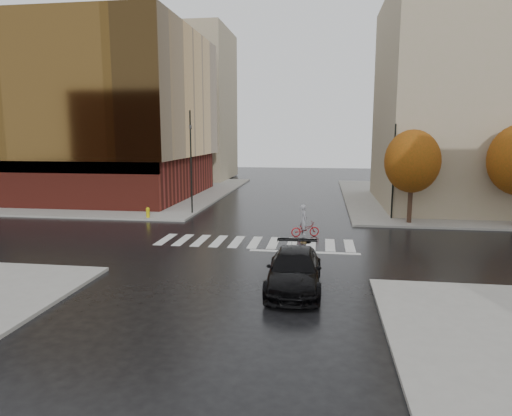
{
  "coord_description": "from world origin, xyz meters",
  "views": [
    {
      "loc": [
        3.88,
        -25.49,
        6.4
      ],
      "look_at": [
        0.01,
        0.93,
        2.0
      ],
      "focal_mm": 32.0,
      "sensor_mm": 36.0,
      "label": 1
    }
  ],
  "objects": [
    {
      "name": "ground",
      "position": [
        0.0,
        0.0,
        0.0
      ],
      "size": [
        120.0,
        120.0,
        0.0
      ],
      "primitive_type": "plane",
      "color": "black",
      "rests_on": "ground"
    },
    {
      "name": "sidewalk_nw",
      "position": [
        -21.0,
        21.0,
        0.07
      ],
      "size": [
        30.0,
        30.0,
        0.15
      ],
      "primitive_type": "cube",
      "color": "gray",
      "rests_on": "ground"
    },
    {
      "name": "sidewalk_ne",
      "position": [
        21.0,
        21.0,
        0.07
      ],
      "size": [
        30.0,
        30.0,
        0.15
      ],
      "primitive_type": "cube",
      "color": "gray",
      "rests_on": "ground"
    },
    {
      "name": "crosswalk",
      "position": [
        0.0,
        0.5,
        0.01
      ],
      "size": [
        12.0,
        3.0,
        0.01
      ],
      "primitive_type": "cube",
      "color": "silver",
      "rests_on": "ground"
    },
    {
      "name": "office_glass",
      "position": [
        -22.0,
        17.99,
        8.28
      ],
      "size": [
        27.0,
        19.0,
        16.0
      ],
      "color": "maroon",
      "rests_on": "sidewalk_nw"
    },
    {
      "name": "building_ne_tan",
      "position": [
        17.0,
        17.0,
        9.15
      ],
      "size": [
        16.0,
        16.0,
        18.0
      ],
      "primitive_type": "cube",
      "color": "#9B916E",
      "rests_on": "sidewalk_ne"
    },
    {
      "name": "building_nw_far",
      "position": [
        -16.0,
        37.0,
        10.15
      ],
      "size": [
        14.0,
        12.0,
        20.0
      ],
      "primitive_type": "cube",
      "color": "#9B916E",
      "rests_on": "sidewalk_nw"
    },
    {
      "name": "tree_ne_a",
      "position": [
        10.0,
        7.4,
        4.46
      ],
      "size": [
        3.8,
        3.8,
        6.5
      ],
      "color": "black",
      "rests_on": "sidewalk_ne"
    },
    {
      "name": "sedan",
      "position": [
        2.81,
        -7.26,
        0.79
      ],
      "size": [
        2.3,
        5.48,
        1.58
      ],
      "primitive_type": "imported",
      "rotation": [
        0.0,
        0.0,
        0.02
      ],
      "color": "black",
      "rests_on": "ground"
    },
    {
      "name": "cyclist",
      "position": [
        2.84,
        2.5,
        0.69
      ],
      "size": [
        1.89,
        1.14,
        2.02
      ],
      "rotation": [
        0.0,
        0.0,
        1.88
      ],
      "color": "maroon",
      "rests_on": "ground"
    },
    {
      "name": "traffic_light_nw",
      "position": [
        -6.3,
        9.0,
        4.77
      ],
      "size": [
        0.21,
        0.17,
        7.97
      ],
      "rotation": [
        0.0,
        0.0,
        -1.52
      ],
      "color": "black",
      "rests_on": "sidewalk_nw"
    },
    {
      "name": "traffic_light_ne",
      "position": [
        9.0,
        8.9,
        4.05
      ],
      "size": [
        0.17,
        0.2,
        6.91
      ],
      "rotation": [
        0.0,
        0.0,
        3.34
      ],
      "color": "black",
      "rests_on": "sidewalk_ne"
    },
    {
      "name": "fire_hydrant",
      "position": [
        -8.99,
        6.5,
        0.58
      ],
      "size": [
        0.28,
        0.28,
        0.78
      ],
      "color": "#BDAE0B",
      "rests_on": "sidewalk_nw"
    },
    {
      "name": "manhole",
      "position": [
        2.99,
        0.88,
        0.01
      ],
      "size": [
        0.8,
        0.8,
        0.01
      ],
      "primitive_type": "cylinder",
      "rotation": [
        0.0,
        0.0,
        -0.25
      ],
      "color": "#49391A",
      "rests_on": "ground"
    }
  ]
}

